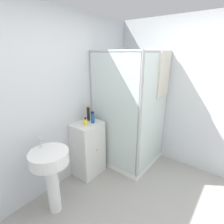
% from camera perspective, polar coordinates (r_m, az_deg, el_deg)
% --- Properties ---
extents(wall_back, '(6.40, 0.06, 2.50)m').
position_cam_1_polar(wall_back, '(2.54, -19.00, 2.03)').
color(wall_back, silver).
rests_on(wall_back, ground_plane).
extents(wall_right, '(0.06, 6.40, 2.50)m').
position_cam_1_polar(wall_right, '(3.10, 30.24, 3.42)').
color(wall_right, silver).
rests_on(wall_right, ground_plane).
extents(shower_enclosure, '(0.95, 0.98, 1.98)m').
position_cam_1_polar(shower_enclosure, '(3.18, 6.31, -7.54)').
color(shower_enclosure, white).
rests_on(shower_enclosure, ground_plane).
extents(vanity_cabinet, '(0.46, 0.38, 0.90)m').
position_cam_1_polar(vanity_cabinet, '(2.94, -7.80, -11.79)').
color(vanity_cabinet, silver).
rests_on(vanity_cabinet, ground_plane).
extents(sink, '(0.46, 0.46, 0.99)m').
position_cam_1_polar(sink, '(2.31, -19.45, -16.95)').
color(sink, white).
rests_on(sink, ground_plane).
extents(soap_dispenser, '(0.06, 0.06, 0.13)m').
position_cam_1_polar(soap_dispenser, '(2.65, -8.70, -3.27)').
color(soap_dispenser, yellow).
rests_on(soap_dispenser, vanity_cabinet).
extents(shampoo_bottle_tall_black, '(0.05, 0.05, 0.25)m').
position_cam_1_polar(shampoo_bottle_tall_black, '(2.81, -7.75, -0.43)').
color(shampoo_bottle_tall_black, black).
rests_on(shampoo_bottle_tall_black, vanity_cabinet).
extents(shampoo_bottle_blue, '(0.06, 0.06, 0.18)m').
position_cam_1_polar(shampoo_bottle_blue, '(2.71, -6.36, -1.81)').
color(shampoo_bottle_blue, '#1E4C93').
rests_on(shampoo_bottle_blue, vanity_cabinet).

